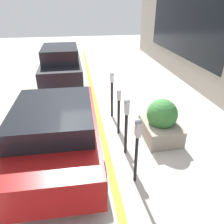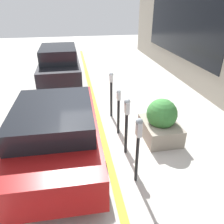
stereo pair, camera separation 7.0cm
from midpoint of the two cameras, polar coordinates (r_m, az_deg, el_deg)
The scene contains 9 objects.
ground_plane at distance 6.12m, azimuth -0.88°, elevation -8.17°, with size 40.00×40.00×0.00m, color beige.
curb_strip at distance 6.10m, azimuth -1.63°, elevation -8.09°, with size 24.50×0.16×0.04m.
parking_meter_nearest at distance 4.40m, azimuth 7.06°, elevation -7.19°, with size 0.18×0.15×1.55m.
parking_meter_second at distance 5.25m, azimuth 4.17°, elevation -1.58°, with size 0.18×0.15×1.53m.
parking_meter_middle at distance 6.14m, azimuth 2.11°, elevation 1.35°, with size 0.15×0.12×1.38m.
parking_meter_fourth at distance 7.09m, azimuth 0.27°, elevation 5.68°, with size 0.16×0.13×1.53m.
planter_box at distance 6.24m, azimuth 13.02°, elevation -2.66°, with size 1.25×0.94×1.19m.
parked_car_middle at distance 5.40m, azimuth -14.13°, elevation -4.47°, with size 4.28×2.04×1.47m.
parked_car_rear at distance 10.63m, azimuth -12.90°, elevation 12.12°, with size 4.40×1.81×1.70m.
Camera 1 is at (-4.94, 0.69, 3.56)m, focal length 35.00 mm.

